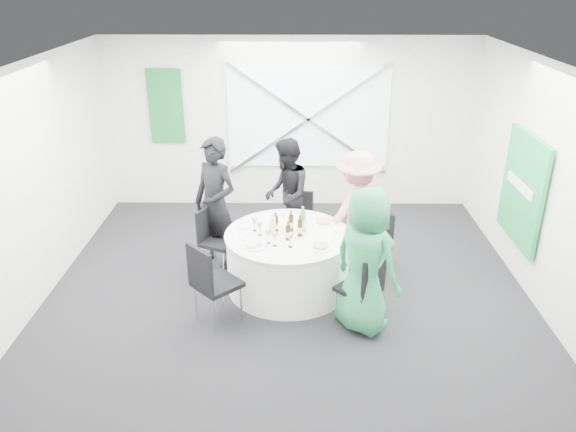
{
  "coord_description": "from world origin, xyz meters",
  "views": [
    {
      "loc": [
        0.07,
        -5.99,
        3.76
      ],
      "look_at": [
        0.0,
        0.2,
        1.0
      ],
      "focal_mm": 35.0,
      "sensor_mm": 36.0,
      "label": 1
    }
  ],
  "objects_px": {
    "chair_back_left": "(213,235)",
    "chair_front_left": "(210,279)",
    "clear_water_bottle": "(272,226)",
    "person_man_back_left": "(215,204)",
    "chair_front_right": "(365,284)",
    "chair_back_right": "(377,237)",
    "person_woman_green": "(366,261)",
    "green_water_bottle": "(303,221)",
    "banquet_table": "(288,261)",
    "person_man_back": "(287,195)",
    "chair_back": "(299,218)",
    "person_woman_pink": "(356,211)"
  },
  "relations": [
    {
      "from": "chair_back_left",
      "to": "chair_front_left",
      "type": "bearing_deg",
      "value": -149.0
    },
    {
      "from": "clear_water_bottle",
      "to": "person_man_back_left",
      "type": "bearing_deg",
      "value": 139.96
    },
    {
      "from": "chair_front_right",
      "to": "person_man_back_left",
      "type": "xyz_separation_m",
      "value": [
        -1.83,
        1.44,
        0.35
      ]
    },
    {
      "from": "chair_back_right",
      "to": "person_woman_green",
      "type": "height_order",
      "value": "person_woman_green"
    },
    {
      "from": "chair_back_right",
      "to": "chair_front_left",
      "type": "height_order",
      "value": "chair_front_left"
    },
    {
      "from": "chair_front_left",
      "to": "person_woman_green",
      "type": "bearing_deg",
      "value": -134.38
    },
    {
      "from": "green_water_bottle",
      "to": "banquet_table",
      "type": "bearing_deg",
      "value": -156.81
    },
    {
      "from": "clear_water_bottle",
      "to": "person_woman_green",
      "type": "bearing_deg",
      "value": -38.08
    },
    {
      "from": "chair_back_left",
      "to": "clear_water_bottle",
      "type": "height_order",
      "value": "clear_water_bottle"
    },
    {
      "from": "chair_back_right",
      "to": "person_man_back",
      "type": "distance_m",
      "value": 1.44
    },
    {
      "from": "chair_back",
      "to": "chair_front_left",
      "type": "relative_size",
      "value": 0.87
    },
    {
      "from": "chair_back_left",
      "to": "chair_front_left",
      "type": "relative_size",
      "value": 0.87
    },
    {
      "from": "banquet_table",
      "to": "chair_front_left",
      "type": "height_order",
      "value": "chair_front_left"
    },
    {
      "from": "banquet_table",
      "to": "person_woman_green",
      "type": "height_order",
      "value": "person_woman_green"
    },
    {
      "from": "chair_back_left",
      "to": "person_man_back",
      "type": "xyz_separation_m",
      "value": [
        0.97,
        0.72,
        0.29
      ]
    },
    {
      "from": "person_woman_pink",
      "to": "green_water_bottle",
      "type": "bearing_deg",
      "value": 2.29
    },
    {
      "from": "person_man_back_left",
      "to": "chair_back_right",
      "type": "bearing_deg",
      "value": 27.83
    },
    {
      "from": "chair_back_left",
      "to": "green_water_bottle",
      "type": "relative_size",
      "value": 2.66
    },
    {
      "from": "chair_back_right",
      "to": "chair_front_right",
      "type": "distance_m",
      "value": 1.29
    },
    {
      "from": "person_man_back",
      "to": "chair_back_right",
      "type": "bearing_deg",
      "value": 56.6
    },
    {
      "from": "person_man_back_left",
      "to": "person_man_back",
      "type": "height_order",
      "value": "person_man_back_left"
    },
    {
      "from": "chair_back_right",
      "to": "chair_front_left",
      "type": "relative_size",
      "value": 0.87
    },
    {
      "from": "chair_back_right",
      "to": "person_woman_pink",
      "type": "bearing_deg",
      "value": -140.78
    },
    {
      "from": "banquet_table",
      "to": "person_man_back",
      "type": "distance_m",
      "value": 1.25
    },
    {
      "from": "chair_front_left",
      "to": "chair_back_left",
      "type": "bearing_deg",
      "value": -36.88
    },
    {
      "from": "chair_back",
      "to": "person_man_back",
      "type": "distance_m",
      "value": 0.37
    },
    {
      "from": "person_woman_green",
      "to": "green_water_bottle",
      "type": "xyz_separation_m",
      "value": [
        -0.67,
        0.92,
        0.05
      ]
    },
    {
      "from": "chair_front_right",
      "to": "person_man_back",
      "type": "height_order",
      "value": "person_man_back"
    },
    {
      "from": "chair_front_right",
      "to": "green_water_bottle",
      "type": "relative_size",
      "value": 2.78
    },
    {
      "from": "chair_back_right",
      "to": "green_water_bottle",
      "type": "height_order",
      "value": "green_water_bottle"
    },
    {
      "from": "chair_back_left",
      "to": "person_man_back",
      "type": "relative_size",
      "value": 0.54
    },
    {
      "from": "chair_front_right",
      "to": "chair_front_left",
      "type": "bearing_deg",
      "value": -46.72
    },
    {
      "from": "person_man_back_left",
      "to": "person_woman_green",
      "type": "distance_m",
      "value": 2.34
    },
    {
      "from": "green_water_bottle",
      "to": "clear_water_bottle",
      "type": "height_order",
      "value": "green_water_bottle"
    },
    {
      "from": "person_woman_green",
      "to": "person_man_back",
      "type": "bearing_deg",
      "value": -21.8
    },
    {
      "from": "banquet_table",
      "to": "clear_water_bottle",
      "type": "bearing_deg",
      "value": -173.21
    },
    {
      "from": "chair_back",
      "to": "person_woman_pink",
      "type": "bearing_deg",
      "value": -21.5
    },
    {
      "from": "banquet_table",
      "to": "green_water_bottle",
      "type": "bearing_deg",
      "value": 23.19
    },
    {
      "from": "chair_front_left",
      "to": "person_man_back_left",
      "type": "height_order",
      "value": "person_man_back_left"
    },
    {
      "from": "banquet_table",
      "to": "chair_front_left",
      "type": "distance_m",
      "value": 1.2
    },
    {
      "from": "chair_back_left",
      "to": "person_man_back_left",
      "type": "xyz_separation_m",
      "value": [
        0.03,
        0.17,
        0.38
      ]
    },
    {
      "from": "chair_back",
      "to": "chair_back_left",
      "type": "xyz_separation_m",
      "value": [
        -1.14,
        -0.56,
        -0.0
      ]
    },
    {
      "from": "chair_back_left",
      "to": "clear_water_bottle",
      "type": "relative_size",
      "value": 3.02
    },
    {
      "from": "banquet_table",
      "to": "person_woman_pink",
      "type": "height_order",
      "value": "person_woman_pink"
    },
    {
      "from": "chair_back_left",
      "to": "person_man_back",
      "type": "distance_m",
      "value": 1.24
    },
    {
      "from": "person_man_back_left",
      "to": "person_man_back",
      "type": "xyz_separation_m",
      "value": [
        0.93,
        0.55,
        -0.09
      ]
    },
    {
      "from": "chair_front_left",
      "to": "clear_water_bottle",
      "type": "height_order",
      "value": "clear_water_bottle"
    },
    {
      "from": "chair_back_left",
      "to": "person_woman_pink",
      "type": "bearing_deg",
      "value": -61.35
    },
    {
      "from": "chair_back_right",
      "to": "clear_water_bottle",
      "type": "bearing_deg",
      "value": -91.79
    },
    {
      "from": "chair_front_right",
      "to": "clear_water_bottle",
      "type": "xyz_separation_m",
      "value": [
        -1.05,
        0.79,
        0.34
      ]
    }
  ]
}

